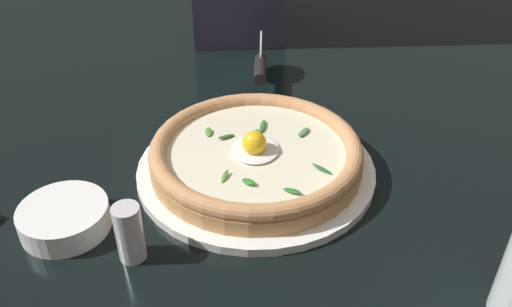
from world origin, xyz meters
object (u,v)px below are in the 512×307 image
(side_bowl, at_px, (64,218))
(pizza_cutter, at_px, (261,64))
(pepper_shaker, at_px, (129,233))
(pizza, at_px, (256,153))

(side_bowl, xyz_separation_m, pizza_cutter, (0.40, -0.22, 0.03))
(side_bowl, relative_size, pepper_shaker, 1.50)
(pizza, bearing_deg, pizza_cutter, 1.60)
(pizza, relative_size, side_bowl, 2.69)
(pizza, bearing_deg, side_bowl, 119.56)
(pizza, height_order, side_bowl, pizza)
(pizza_cutter, distance_m, pepper_shaker, 0.46)
(side_bowl, bearing_deg, pepper_shaker, -114.46)
(pizza, xyz_separation_m, pizza_cutter, (0.27, 0.01, 0.01))
(pizza, distance_m, pepper_shaker, 0.22)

